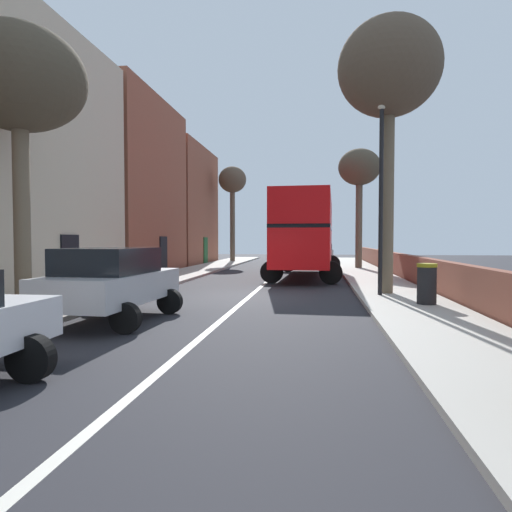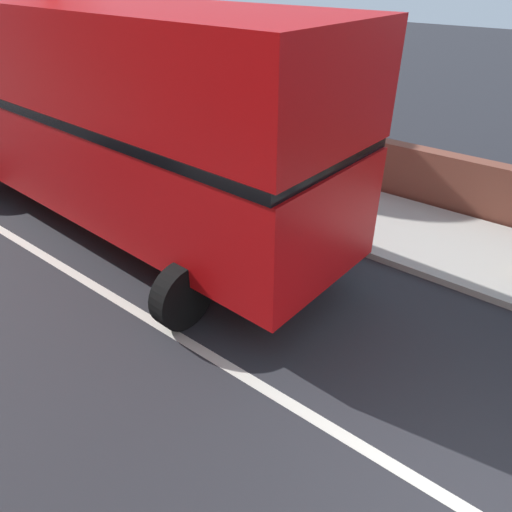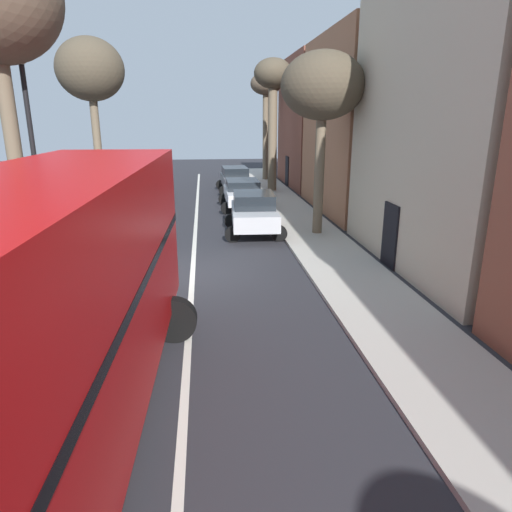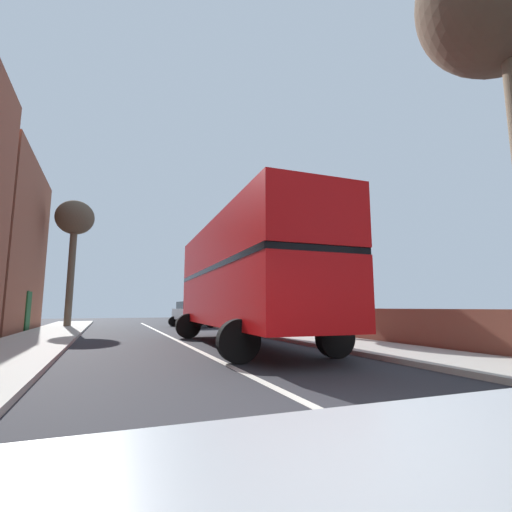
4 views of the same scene
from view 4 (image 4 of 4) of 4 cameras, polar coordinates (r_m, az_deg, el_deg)
name	(u,v)px [view 4 (image 4 of 4)]	position (r m, az deg, el deg)	size (l,w,h in m)	color
ground_plane	(358,428)	(4.33, 15.93, -24.88)	(84.00, 84.00, 0.00)	#28282D
road_centre_line	(358,428)	(4.33, 15.93, -24.83)	(0.16, 54.00, 0.01)	silver
double_decker_bus	(244,275)	(12.13, -1.85, -3.00)	(3.84, 10.29, 4.06)	red
parked_car_silver_right_2	(192,312)	(23.75, -10.20, -8.82)	(2.55, 4.00, 1.61)	#B7BABF
street_tree_right_1	(261,213)	(19.61, 0.72, 6.80)	(2.66, 2.66, 7.57)	brown
street_tree_left_4	(75,222)	(25.63, -26.91, 4.81)	(2.31, 2.31, 7.90)	brown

